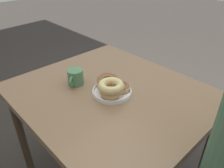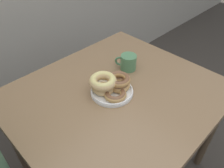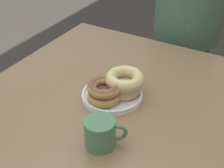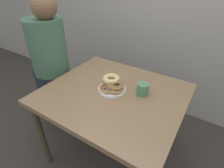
% 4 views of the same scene
% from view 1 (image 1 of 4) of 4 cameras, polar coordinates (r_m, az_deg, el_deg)
% --- Properties ---
extents(ground_plane, '(14.00, 14.00, 0.00)m').
position_cam_1_polar(ground_plane, '(1.81, 2.63, -20.55)').
color(ground_plane, '#38332D').
extents(dining_table, '(1.06, 0.94, 0.75)m').
position_cam_1_polar(dining_table, '(1.28, -0.28, -4.68)').
color(dining_table, '#846647').
rests_on(dining_table, ground_plane).
extents(donut_plate, '(0.25, 0.25, 0.10)m').
position_cam_1_polar(donut_plate, '(1.19, -0.20, -0.71)').
color(donut_plate, white).
rests_on(donut_plate, dining_table).
extents(coffee_mug, '(0.09, 0.12, 0.09)m').
position_cam_1_polar(coffee_mug, '(1.29, -9.53, 1.82)').
color(coffee_mug, '#4C7F56').
rests_on(coffee_mug, dining_table).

